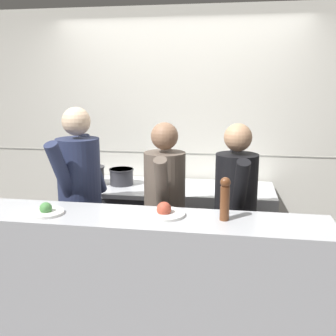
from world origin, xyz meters
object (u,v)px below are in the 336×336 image
oven_range (125,227)px  braising_pot (157,174)px  pepper_mill (225,198)px  chef_line (235,214)px  sauce_pot (122,176)px  stock_pot (92,175)px  mixing_bowl_steel (219,183)px  plated_dish_main (46,211)px  chef_head_cook (80,200)px  chef_sous (165,211)px  plated_dish_appetiser (164,212)px

oven_range → braising_pot: 0.64m
pepper_mill → chef_line: (0.07, 0.55, -0.29)m
pepper_mill → oven_range: bearing=129.2°
sauce_pot → pepper_mill: size_ratio=0.86×
stock_pot → pepper_mill: 1.78m
sauce_pot → mixing_bowl_steel: (0.95, -0.00, -0.03)m
plated_dish_main → chef_line: 1.40m
braising_pot → plated_dish_main: 1.42m
oven_range → chef_head_cook: bearing=-103.4°
oven_range → mixing_bowl_steel: bearing=0.2°
mixing_bowl_steel → plated_dish_main: size_ratio=0.93×
oven_range → chef_sous: bearing=-52.8°
mixing_bowl_steel → chef_head_cook: chef_head_cook is taller
braising_pot → plated_dish_appetiser: 1.27m
plated_dish_main → oven_range: bearing=83.0°
plated_dish_appetiser → braising_pot: bearing=102.9°
stock_pot → sauce_pot: stock_pot is taller
chef_sous → pepper_mill: bearing=-52.3°
sauce_pot → chef_line: bearing=-31.8°
stock_pot → chef_sous: (0.84, -0.66, -0.11)m
chef_sous → chef_line: size_ratio=1.00×
sauce_pot → chef_head_cook: bearing=-101.6°
mixing_bowl_steel → plated_dish_appetiser: (-0.32, -1.21, 0.10)m
mixing_bowl_steel → plated_dish_appetiser: size_ratio=0.78×
stock_pot → chef_line: size_ratio=0.16×
mixing_bowl_steel → chef_head_cook: bearing=-147.2°
stock_pot → sauce_pot: 0.29m
sauce_pot → mixing_bowl_steel: sauce_pot is taller
sauce_pot → oven_range: bearing=-13.4°
chef_head_cook → chef_line: chef_head_cook is taller
stock_pot → mixing_bowl_steel: 1.24m
plated_dish_appetiser → sauce_pot: bearing=117.6°
oven_range → chef_sous: size_ratio=0.62×
oven_range → plated_dish_main: (-0.16, -1.30, 0.60)m
chef_line → chef_sous: bearing=174.3°
braising_pot → plated_dish_appetiser: plated_dish_appetiser is taller
oven_range → pepper_mill: (1.00, -1.23, 0.73)m
mixing_bowl_steel → chef_head_cook: (-1.10, -0.71, -0.01)m
sauce_pot → plated_dish_main: plated_dish_main is taller
braising_pot → plated_dish_appetiser: (0.28, -1.23, 0.05)m
mixing_bowl_steel → pepper_mill: (0.07, -1.23, 0.22)m
braising_pot → chef_sous: chef_sous is taller
pepper_mill → sauce_pot: bearing=129.7°
oven_range → pepper_mill: bearing=-50.8°
chef_sous → chef_line: (0.55, 0.02, -0.00)m
oven_range → sauce_pot: bearing=166.6°
chef_line → oven_range: bearing=140.2°
mixing_bowl_steel → chef_sous: chef_sous is taller
stock_pot → plated_dish_main: size_ratio=1.09×
stock_pot → braising_pot: (0.64, 0.07, 0.01)m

